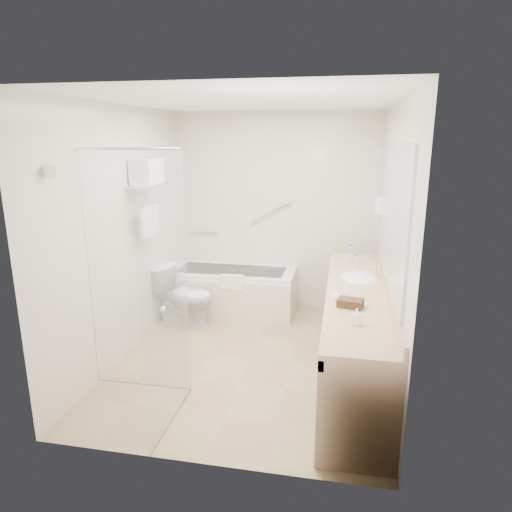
% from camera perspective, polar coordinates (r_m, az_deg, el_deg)
% --- Properties ---
extents(floor, '(3.20, 3.20, 0.00)m').
position_cam_1_polar(floor, '(4.79, -0.70, -12.57)').
color(floor, '#9E8961').
rests_on(floor, ground).
extents(ceiling, '(2.60, 3.20, 0.10)m').
position_cam_1_polar(ceiling, '(4.27, -0.81, 18.81)').
color(ceiling, white).
rests_on(ceiling, wall_back).
extents(wall_back, '(2.60, 0.10, 2.50)m').
position_cam_1_polar(wall_back, '(5.91, 2.40, 5.50)').
color(wall_back, beige).
rests_on(wall_back, ground).
extents(wall_front, '(2.60, 0.10, 2.50)m').
position_cam_1_polar(wall_front, '(2.87, -7.24, -4.65)').
color(wall_front, beige).
rests_on(wall_front, ground).
extents(wall_left, '(0.10, 3.20, 2.50)m').
position_cam_1_polar(wall_left, '(4.79, -16.18, 2.75)').
color(wall_left, beige).
rests_on(wall_left, ground).
extents(wall_right, '(0.10, 3.20, 2.50)m').
position_cam_1_polar(wall_right, '(4.30, 16.50, 1.39)').
color(wall_right, beige).
rests_on(wall_right, ground).
extents(bathtub, '(1.60, 0.73, 0.59)m').
position_cam_1_polar(bathtub, '(5.90, -3.04, -4.30)').
color(bathtub, white).
rests_on(bathtub, floor).
extents(grab_bar_short, '(0.40, 0.03, 0.03)m').
position_cam_1_polar(grab_bar_short, '(6.14, -6.50, 2.91)').
color(grab_bar_short, silver).
rests_on(grab_bar_short, wall_back).
extents(grab_bar_long, '(0.53, 0.03, 0.33)m').
position_cam_1_polar(grab_bar_long, '(5.88, 1.86, 5.46)').
color(grab_bar_long, silver).
rests_on(grab_bar_long, wall_back).
extents(shower_enclosure, '(0.96, 0.91, 2.11)m').
position_cam_1_polar(shower_enclosure, '(3.74, -13.17, -3.25)').
color(shower_enclosure, silver).
rests_on(shower_enclosure, floor).
extents(towel_shelf, '(0.24, 0.55, 0.81)m').
position_cam_1_polar(towel_shelf, '(4.97, -13.42, 9.23)').
color(towel_shelf, silver).
rests_on(towel_shelf, wall_left).
extents(vanity_counter, '(0.55, 2.70, 0.95)m').
position_cam_1_polar(vanity_counter, '(4.31, 12.42, -6.79)').
color(vanity_counter, tan).
rests_on(vanity_counter, floor).
extents(sink, '(0.40, 0.52, 0.14)m').
position_cam_1_polar(sink, '(4.63, 12.82, -2.94)').
color(sink, white).
rests_on(sink, vanity_counter).
extents(faucet, '(0.03, 0.03, 0.14)m').
position_cam_1_polar(faucet, '(4.61, 14.70, -1.72)').
color(faucet, silver).
rests_on(faucet, vanity_counter).
extents(mirror, '(0.02, 2.00, 1.20)m').
position_cam_1_polar(mirror, '(4.09, 16.85, 5.01)').
color(mirror, '#A7ABB3').
rests_on(mirror, wall_right).
extents(hairdryer_unit, '(0.08, 0.10, 0.18)m').
position_cam_1_polar(hairdryer_unit, '(5.28, 15.11, 6.11)').
color(hairdryer_unit, white).
rests_on(hairdryer_unit, wall_right).
extents(toilet, '(0.80, 0.56, 0.71)m').
position_cam_1_polar(toilet, '(5.51, -8.98, -4.97)').
color(toilet, white).
rests_on(toilet, floor).
extents(amenity_basket, '(0.23, 0.17, 0.07)m').
position_cam_1_polar(amenity_basket, '(3.81, 11.72, -5.76)').
color(amenity_basket, '#472E19').
rests_on(amenity_basket, vanity_counter).
extents(soap_bottle_a, '(0.09, 0.14, 0.06)m').
position_cam_1_polar(soap_bottle_a, '(3.47, 12.43, -7.94)').
color(soap_bottle_a, white).
rests_on(soap_bottle_a, vanity_counter).
extents(soap_bottle_b, '(0.11, 0.12, 0.08)m').
position_cam_1_polar(soap_bottle_b, '(3.92, 10.21, -4.99)').
color(soap_bottle_b, white).
rests_on(soap_bottle_b, vanity_counter).
extents(water_bottle_left, '(0.07, 0.07, 0.22)m').
position_cam_1_polar(water_bottle_left, '(5.07, 11.57, 0.21)').
color(water_bottle_left, silver).
rests_on(water_bottle_left, vanity_counter).
extents(water_bottle_mid, '(0.05, 0.05, 0.17)m').
position_cam_1_polar(water_bottle_mid, '(5.19, 11.23, 0.29)').
color(water_bottle_mid, silver).
rests_on(water_bottle_mid, vanity_counter).
extents(water_bottle_right, '(0.06, 0.06, 0.18)m').
position_cam_1_polar(water_bottle_right, '(4.80, 12.32, -0.86)').
color(water_bottle_right, silver).
rests_on(water_bottle_right, vanity_counter).
extents(drinking_glass_near, '(0.07, 0.07, 0.08)m').
position_cam_1_polar(drinking_glass_near, '(4.58, 12.13, -2.19)').
color(drinking_glass_near, silver).
rests_on(drinking_glass_near, vanity_counter).
extents(drinking_glass_far, '(0.09, 0.09, 0.10)m').
position_cam_1_polar(drinking_glass_far, '(4.65, 12.05, -1.80)').
color(drinking_glass_far, silver).
rests_on(drinking_glass_far, vanity_counter).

